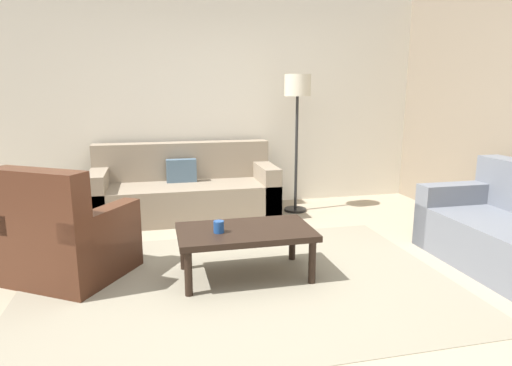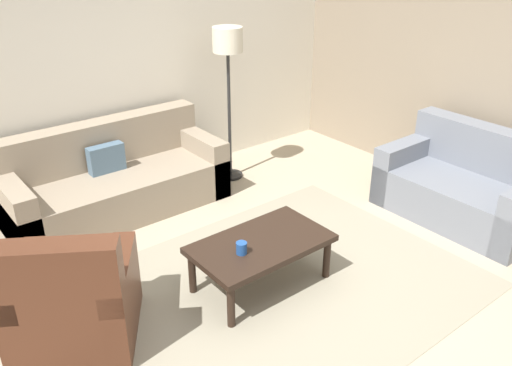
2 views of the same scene
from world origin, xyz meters
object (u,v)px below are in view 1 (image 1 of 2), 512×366
object	(u,v)px
armchair_leather	(66,243)
lamp_standing	(297,100)
cup	(219,227)
coffee_table	(245,235)
couch_main	(185,192)

from	to	relation	value
armchair_leather	lamp_standing	distance (m)	3.13
cup	coffee_table	bearing A→B (deg)	10.42
couch_main	lamp_standing	world-z (taller)	lamp_standing
couch_main	coffee_table	xyz separation A→B (m)	(0.35, -1.97, 0.06)
armchair_leather	cup	bearing A→B (deg)	-14.76
armchair_leather	lamp_standing	bearing A→B (deg)	32.34
armchair_leather	coffee_table	world-z (taller)	armchair_leather
couch_main	armchair_leather	xyz separation A→B (m)	(-1.08, -1.70, 0.01)
armchair_leather	cup	size ratio (longest dim) A/B	11.58
couch_main	lamp_standing	size ratio (longest dim) A/B	1.27
coffee_table	couch_main	bearing A→B (deg)	100.00
lamp_standing	couch_main	bearing A→B (deg)	174.57
armchair_leather	lamp_standing	size ratio (longest dim) A/B	0.65
armchair_leather	cup	xyz separation A→B (m)	(1.21, -0.32, 0.15)
coffee_table	cup	bearing A→B (deg)	-169.58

